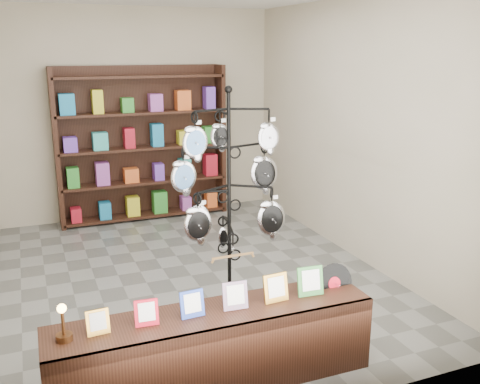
{
  "coord_description": "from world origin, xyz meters",
  "views": [
    {
      "loc": [
        -1.55,
        -5.26,
        2.43
      ],
      "look_at": [
        0.18,
        -1.0,
        1.19
      ],
      "focal_mm": 40.0,
      "sensor_mm": 36.0,
      "label": 1
    }
  ],
  "objects": [
    {
      "name": "display_tree",
      "position": [
        0.12,
        -0.87,
        1.22
      ],
      "size": [
        1.09,
        0.95,
        2.12
      ],
      "rotation": [
        0.0,
        0.0,
        -0.08
      ],
      "color": "black",
      "rests_on": "ground"
    },
    {
      "name": "front_shelf",
      "position": [
        -0.41,
        -1.95,
        0.3
      ],
      "size": [
        2.39,
        0.51,
        0.84
      ],
      "rotation": [
        0.0,
        0.0,
        -0.01
      ],
      "color": "black",
      "rests_on": "ground"
    },
    {
      "name": "back_shelving",
      "position": [
        0.0,
        2.3,
        1.03
      ],
      "size": [
        2.42,
        0.36,
        2.2
      ],
      "color": "black",
      "rests_on": "ground"
    },
    {
      "name": "room_envelope",
      "position": [
        0.0,
        0.0,
        1.85
      ],
      "size": [
        5.0,
        5.0,
        5.0
      ],
      "color": "#BBAC97",
      "rests_on": "ground"
    },
    {
      "name": "ground",
      "position": [
        0.0,
        0.0,
        0.0
      ],
      "size": [
        5.0,
        5.0,
        0.0
      ],
      "primitive_type": "plane",
      "color": "slate",
      "rests_on": "ground"
    }
  ]
}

